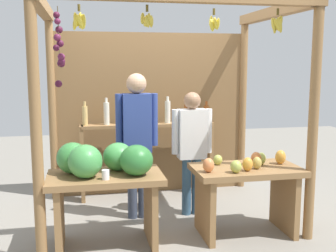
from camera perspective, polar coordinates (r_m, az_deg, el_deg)
ground_plane at (r=5.04m, az=-0.43°, el=-12.10°), size 12.00×12.00×0.00m
market_stall at (r=5.14m, az=-1.41°, el=4.62°), size 2.75×1.99×2.44m
fruit_counter_left at (r=4.08m, az=-8.82°, el=-6.69°), size 1.11×0.66×1.04m
fruit_counter_right at (r=4.42m, az=10.68°, el=-7.89°), size 1.11×0.64×0.87m
bottle_shelf_unit at (r=5.49m, az=-2.81°, el=-1.72°), size 1.76×0.22×1.35m
vendor_man at (r=4.71m, az=-4.29°, el=-0.85°), size 0.48×0.23×1.68m
vendor_woman at (r=4.85m, az=3.31°, el=-2.36°), size 0.48×0.20×1.46m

